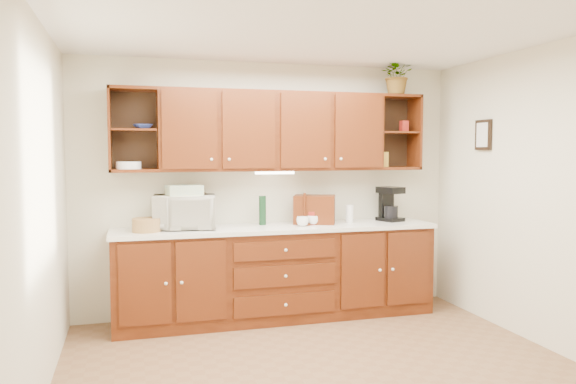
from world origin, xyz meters
TOP-DOWN VIEW (x-y plane):
  - floor at (0.00, 0.00)m, footprint 4.00×4.00m
  - ceiling at (0.00, 0.00)m, footprint 4.00×4.00m
  - back_wall at (0.00, 1.75)m, footprint 4.00×0.00m
  - left_wall at (-2.00, 0.00)m, footprint 0.00×3.50m
  - right_wall at (2.00, 0.00)m, footprint 0.00×3.50m
  - base_cabinets at (0.00, 1.45)m, footprint 3.20×0.60m
  - countertop at (0.00, 1.44)m, footprint 3.24×0.64m
  - upper_cabinets at (0.01, 1.59)m, footprint 3.20×0.33m
  - undercabinet_light at (0.00, 1.53)m, footprint 0.40×0.05m
  - framed_picture at (1.98, 0.90)m, footprint 0.03×0.24m
  - wicker_basket at (-1.27, 1.39)m, footprint 0.33×0.33m
  - microwave at (-0.91, 1.50)m, footprint 0.63×0.46m
  - towel_stack at (-0.91, 1.50)m, footprint 0.36×0.28m
  - wine_bottle at (-0.12, 1.57)m, footprint 0.08×0.08m
  - woven_tray at (-0.79, 1.67)m, footprint 0.37×0.10m
  - bread_box at (0.42, 1.53)m, footprint 0.49×0.40m
  - mug_tree at (0.29, 1.43)m, footprint 0.25×0.27m
  - canister_red at (0.37, 1.45)m, footprint 0.13×0.13m
  - canister_white at (0.80, 1.49)m, footprint 0.11×0.11m
  - canister_yellow at (0.50, 1.46)m, footprint 0.11×0.11m
  - coffee_maker at (1.27, 1.53)m, footprint 0.27×0.31m
  - bowl_stack at (-1.28, 1.57)m, footprint 0.22×0.22m
  - plate_stack at (-1.42, 1.55)m, footprint 0.29×0.29m
  - pantry_box_yellow at (1.22, 1.58)m, footprint 0.09×0.08m
  - pantry_box_red at (1.45, 1.55)m, footprint 0.08×0.07m
  - potted_plant at (1.34, 1.52)m, footprint 0.45×0.42m

SIDE VIEW (x-z plane):
  - floor at x=0.00m, z-range 0.00..0.00m
  - base_cabinets at x=0.00m, z-range 0.00..0.90m
  - countertop at x=0.00m, z-range 0.90..0.94m
  - woven_tray at x=-0.79m, z-range 0.76..1.13m
  - mug_tree at x=0.29m, z-range 0.83..1.15m
  - canister_yellow at x=0.50m, z-range 0.94..1.06m
  - wicker_basket at x=-1.27m, z-range 0.94..1.07m
  - canister_red at x=0.37m, z-range 0.94..1.08m
  - canister_white at x=0.80m, z-range 0.94..1.13m
  - bread_box at x=0.42m, z-range 0.94..1.23m
  - wine_bottle at x=-0.12m, z-range 0.94..1.24m
  - microwave at x=-0.91m, z-range 0.94..1.26m
  - coffee_maker at x=1.27m, z-range 0.93..1.30m
  - back_wall at x=0.00m, z-range -0.70..3.30m
  - left_wall at x=-2.00m, z-range -0.45..3.05m
  - right_wall at x=2.00m, z-range -0.45..3.05m
  - towel_stack at x=-0.91m, z-range 1.26..1.36m
  - undercabinet_light at x=0.00m, z-range 1.46..1.48m
  - plate_stack at x=-1.42m, z-range 1.52..1.59m
  - pantry_box_yellow at x=1.22m, z-range 1.52..1.68m
  - framed_picture at x=1.98m, z-range 1.70..2.00m
  - upper_cabinets at x=0.01m, z-range 1.49..2.29m
  - bowl_stack at x=-1.28m, z-range 1.90..1.94m
  - pantry_box_red at x=1.45m, z-range 1.90..2.02m
  - potted_plant at x=1.34m, z-range 2.29..2.69m
  - ceiling at x=0.00m, z-range 2.60..2.60m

